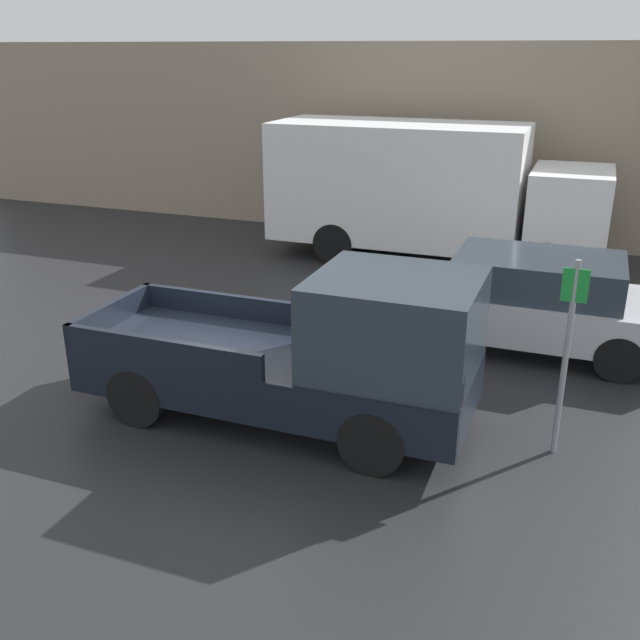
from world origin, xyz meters
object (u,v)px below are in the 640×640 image
object	(u,v)px
pickup_truck	(315,354)
delivery_truck	(424,188)
car	(529,300)
parking_sign	(567,349)

from	to	relation	value
pickup_truck	delivery_truck	world-z (taller)	delivery_truck
car	parking_sign	world-z (taller)	parking_sign
car	parking_sign	distance (m)	3.50
car	pickup_truck	bearing A→B (deg)	-122.24
car	parking_sign	bearing A→B (deg)	-78.34
pickup_truck	parking_sign	xyz separation A→B (m)	(3.07, 0.38, 0.39)
car	delivery_truck	distance (m)	5.59
car	delivery_truck	world-z (taller)	delivery_truck
delivery_truck	parking_sign	size ratio (longest dim) A/B	3.04
pickup_truck	delivery_truck	bearing A→B (deg)	93.72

